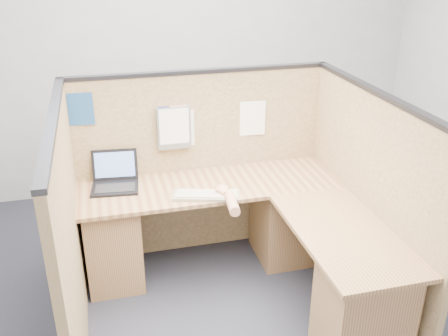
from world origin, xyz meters
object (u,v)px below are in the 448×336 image
object	(u,v)px
laptop	(114,178)
mouse	(223,192)
keyboard	(206,195)
l_desk	(247,246)

from	to	relation	value
laptop	mouse	world-z (taller)	laptop
laptop	keyboard	size ratio (longest dim) A/B	0.72
l_desk	laptop	world-z (taller)	laptop
l_desk	keyboard	distance (m)	0.47
l_desk	keyboard	xyz separation A→B (m)	(-0.25, 0.19, 0.35)
laptop	mouse	bearing A→B (deg)	-19.04
laptop	mouse	size ratio (longest dim) A/B	3.31
keyboard	mouse	world-z (taller)	mouse
keyboard	mouse	distance (m)	0.12
mouse	laptop	bearing A→B (deg)	154.83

